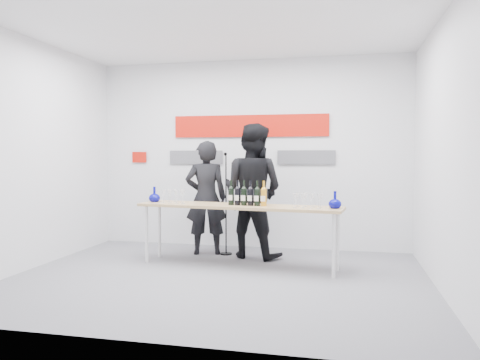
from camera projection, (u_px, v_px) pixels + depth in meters
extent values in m
plane|color=slate|center=(218.00, 278.00, 5.63)|extent=(5.00, 5.00, 0.00)
cube|color=silver|center=(250.00, 154.00, 7.50)|extent=(5.00, 0.04, 3.00)
cube|color=red|center=(250.00, 126.00, 7.45)|extent=(2.50, 0.02, 0.35)
cube|color=#59595E|center=(196.00, 157.00, 7.67)|extent=(0.90, 0.02, 0.22)
cube|color=#59595E|center=(306.00, 157.00, 7.28)|extent=(0.90, 0.02, 0.22)
cube|color=red|center=(139.00, 157.00, 7.89)|extent=(0.25, 0.02, 0.18)
cube|color=tan|center=(238.00, 206.00, 6.19)|extent=(2.79, 0.86, 0.04)
cylinder|color=silver|center=(147.00, 234.00, 6.46)|extent=(0.05, 0.05, 0.79)
cylinder|color=silver|center=(334.00, 246.00, 5.62)|extent=(0.05, 0.05, 0.79)
cylinder|color=silver|center=(159.00, 230.00, 6.80)|extent=(0.05, 0.05, 0.79)
cylinder|color=silver|center=(338.00, 240.00, 5.97)|extent=(0.05, 0.05, 0.79)
imported|color=black|center=(206.00, 198.00, 6.99)|extent=(0.71, 0.56, 1.70)
imported|color=black|center=(252.00, 191.00, 6.78)|extent=(1.11, 0.97, 1.94)
cylinder|color=black|center=(226.00, 254.00, 6.99)|extent=(0.18, 0.18, 0.02)
cylinder|color=black|center=(226.00, 205.00, 6.95)|extent=(0.02, 0.02, 1.48)
sphere|color=black|center=(225.00, 154.00, 6.88)|extent=(0.05, 0.05, 0.05)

